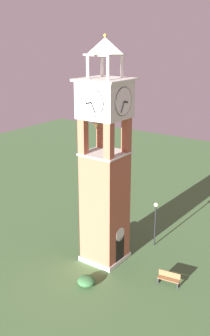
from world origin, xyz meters
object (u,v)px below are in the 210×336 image
object	(u,v)px
park_bench	(169,278)
clock_tower	(105,174)
lamp_post	(156,216)
trash_bin	(119,228)

from	to	relation	value
park_bench	clock_tower	bearing A→B (deg)	87.86
clock_tower	lamp_post	size ratio (longest dim) A/B	4.40
park_bench	lamp_post	world-z (taller)	lamp_post
park_bench	lamp_post	size ratio (longest dim) A/B	0.43
park_bench	trash_bin	size ratio (longest dim) A/B	2.06
clock_tower	lamp_post	bearing A→B (deg)	-27.57
clock_tower	lamp_post	distance (m)	6.51
clock_tower	park_bench	distance (m)	8.84
park_bench	trash_bin	world-z (taller)	park_bench
lamp_post	clock_tower	bearing A→B (deg)	152.43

